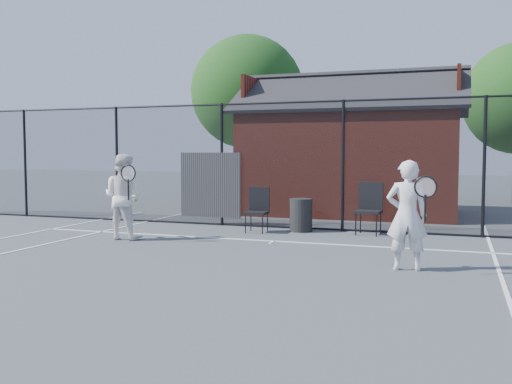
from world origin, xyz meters
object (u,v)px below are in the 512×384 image
(clubhouse, at_px, (352,159))
(chair_right, at_px, (368,209))
(player_front, at_px, (407,215))
(chair_left, at_px, (257,211))
(player_back, at_px, (123,197))
(waste_bin, at_px, (301,215))

(clubhouse, distance_m, chair_right, 4.67)
(player_front, xyz_separation_m, chair_right, (-1.11, 3.60, -0.29))
(chair_left, bearing_deg, player_back, -143.73)
(chair_right, bearing_deg, clubhouse, 108.49)
(player_front, relative_size, chair_left, 1.70)
(clubhouse, bearing_deg, chair_right, -75.33)
(chair_right, distance_m, waste_bin, 1.54)
(chair_left, relative_size, chair_right, 0.89)
(player_back, xyz_separation_m, chair_right, (4.72, 2.33, -0.33))
(chair_right, bearing_deg, chair_left, -164.53)
(player_front, height_order, chair_left, player_front)
(waste_bin, bearing_deg, player_front, -53.71)
(chair_left, bearing_deg, waste_bin, 26.83)
(clubhouse, height_order, player_back, clubhouse)
(clubhouse, relative_size, chair_left, 6.53)
(chair_right, relative_size, waste_bin, 1.49)
(waste_bin, bearing_deg, clubhouse, 85.12)
(player_front, bearing_deg, clubhouse, 105.82)
(chair_left, xyz_separation_m, waste_bin, (0.90, 0.50, -0.12))
(player_back, bearing_deg, clubhouse, 62.07)
(clubhouse, height_order, waste_bin, clubhouse)
(player_front, bearing_deg, waste_bin, 126.29)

